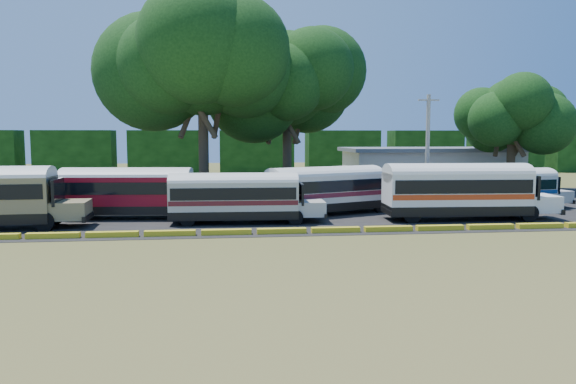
{
  "coord_description": "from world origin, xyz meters",
  "views": [
    {
      "loc": [
        -4.68,
        -29.1,
        5.38
      ],
      "look_at": [
        -0.56,
        6.0,
        1.78
      ],
      "focal_mm": 35.0,
      "sensor_mm": 36.0,
      "label": 1
    }
  ],
  "objects": [
    {
      "name": "tree_west",
      "position": [
        -6.14,
        16.09,
        11.41
      ],
      "size": [
        12.44,
        12.44,
        16.01
      ],
      "color": "#3B2E1D",
      "rests_on": "ground"
    },
    {
      "name": "tree_east",
      "position": [
        23.27,
        22.65,
        7.57
      ],
      "size": [
        8.77,
        8.77,
        10.83
      ],
      "color": "#3B2E1D",
      "rests_on": "ground"
    },
    {
      "name": "bus_red",
      "position": [
        -10.54,
        7.8,
        1.9
      ],
      "size": [
        10.24,
        3.35,
        3.31
      ],
      "rotation": [
        0.0,
        0.0,
        -0.09
      ],
      "color": "black",
      "rests_on": "ground"
    },
    {
      "name": "bus_cream_east",
      "position": [
        2.39,
        8.02,
        1.85
      ],
      "size": [
        10.13,
        6.12,
        3.28
      ],
      "rotation": [
        0.0,
        0.0,
        0.4
      ],
      "color": "black",
      "rests_on": "ground"
    },
    {
      "name": "curb",
      "position": [
        -0.0,
        1.0,
        0.15
      ],
      "size": [
        53.7,
        0.45,
        0.3
      ],
      "color": "yellow",
      "rests_on": "ground"
    },
    {
      "name": "ground",
      "position": [
        0.0,
        0.0,
        0.0
      ],
      "size": [
        160.0,
        160.0,
        0.0
      ],
      "primitive_type": "plane",
      "color": "#45511B",
      "rests_on": "ground"
    },
    {
      "name": "tree_center",
      "position": [
        1.09,
        20.75,
        10.29
      ],
      "size": [
        11.31,
        11.31,
        14.47
      ],
      "color": "#3B2E1D",
      "rests_on": "ground"
    },
    {
      "name": "utility_pole",
      "position": [
        10.53,
        11.27,
        4.29
      ],
      "size": [
        1.6,
        0.3,
        8.36
      ],
      "color": "gray",
      "rests_on": "ground"
    },
    {
      "name": "bus_white_red",
      "position": [
        10.25,
        4.69,
        2.04
      ],
      "size": [
        11.11,
        3.24,
        3.61
      ],
      "rotation": [
        0.0,
        0.0,
        -0.05
      ],
      "color": "black",
      "rests_on": "ground"
    },
    {
      "name": "bus_cream_west",
      "position": [
        -3.8,
        4.91,
        1.76
      ],
      "size": [
        9.52,
        2.63,
        3.11
      ],
      "rotation": [
        0.0,
        0.0,
        -0.03
      ],
      "color": "black",
      "rests_on": "ground"
    },
    {
      "name": "terminal_building",
      "position": [
        18.0,
        30.0,
        2.03
      ],
      "size": [
        19.0,
        9.0,
        4.0
      ],
      "color": "beige",
      "rests_on": "ground"
    },
    {
      "name": "asphalt_strip",
      "position": [
        1.0,
        12.0,
        0.01
      ],
      "size": [
        64.0,
        24.0,
        0.02
      ],
      "primitive_type": "cube",
      "color": "black",
      "rests_on": "ground"
    },
    {
      "name": "bus_white_blue",
      "position": [
        15.62,
        9.01,
        1.7
      ],
      "size": [
        9.37,
        3.72,
        3.0
      ],
      "rotation": [
        0.0,
        0.0,
        0.16
      ],
      "color": "black",
      "rests_on": "ground"
    },
    {
      "name": "treeline_backdrop",
      "position": [
        0.0,
        48.0,
        3.0
      ],
      "size": [
        130.0,
        4.0,
        6.0
      ],
      "color": "black",
      "rests_on": "ground"
    }
  ]
}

